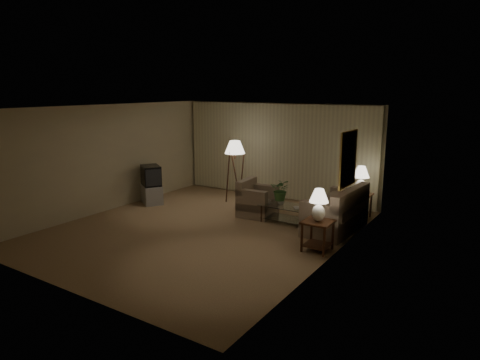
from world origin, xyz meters
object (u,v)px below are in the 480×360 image
(armchair, at_px, (257,202))
(side_table_near, at_px, (318,230))
(coffee_table, at_px, (286,211))
(table_lamp_near, at_px, (319,202))
(side_table_far, at_px, (360,201))
(floor_lamp, at_px, (235,170))
(crt_tv, at_px, (151,175))
(tv_cabinet, at_px, (152,194))
(ottoman, at_px, (259,201))
(table_lamp_far, at_px, (361,177))
(sofa, at_px, (335,213))
(vase, at_px, (281,201))

(armchair, xyz_separation_m, side_table_near, (2.16, -1.39, 0.06))
(coffee_table, bearing_deg, table_lamp_near, -43.80)
(side_table_far, bearing_deg, floor_lamp, -172.37)
(table_lamp_near, bearing_deg, crt_tv, 170.93)
(tv_cabinet, relative_size, ottoman, 1.39)
(side_table_near, relative_size, tv_cabinet, 0.68)
(table_lamp_near, relative_size, table_lamp_far, 0.95)
(armchair, height_order, table_lamp_near, table_lamp_near)
(armchair, relative_size, coffee_table, 0.81)
(armchair, height_order, coffee_table, armchair)
(side_table_far, height_order, floor_lamp, floor_lamp)
(floor_lamp, bearing_deg, table_lamp_far, 7.63)
(coffee_table, height_order, crt_tv, crt_tv)
(side_table_far, bearing_deg, table_lamp_near, -90.00)
(sofa, height_order, vase, sofa)
(armchair, distance_m, table_lamp_far, 2.56)
(floor_lamp, height_order, ottoman, floor_lamp)
(floor_lamp, xyz_separation_m, ottoman, (0.92, -0.26, -0.68))
(crt_tv, bearing_deg, table_lamp_far, 52.58)
(side_table_near, height_order, floor_lamp, floor_lamp)
(side_table_near, relative_size, ottoman, 0.95)
(side_table_far, distance_m, table_lamp_near, 2.66)
(armchair, bearing_deg, side_table_near, -127.06)
(table_lamp_far, relative_size, floor_lamp, 0.39)
(ottoman, bearing_deg, floor_lamp, 164.11)
(armchair, distance_m, side_table_near, 2.57)
(side_table_near, distance_m, table_lamp_far, 2.66)
(table_lamp_near, distance_m, floor_lamp, 3.97)
(table_lamp_near, bearing_deg, ottoman, 141.97)
(side_table_near, bearing_deg, floor_lamp, 147.16)
(floor_lamp, xyz_separation_m, vase, (1.88, -0.90, -0.40))
(side_table_near, xyz_separation_m, tv_cabinet, (-5.20, 0.83, -0.16))
(side_table_near, relative_size, floor_lamp, 0.35)
(coffee_table, xyz_separation_m, ottoman, (-1.11, 0.64, -0.07))
(ottoman, bearing_deg, tv_cabinet, -159.11)
(table_lamp_far, xyz_separation_m, tv_cabinet, (-5.20, -1.77, -0.75))
(sofa, xyz_separation_m, floor_lamp, (-3.19, 0.80, 0.50))
(sofa, bearing_deg, floor_lamp, -101.18)
(side_table_far, bearing_deg, crt_tv, -161.20)
(side_table_far, relative_size, crt_tv, 0.77)
(table_lamp_near, height_order, ottoman, table_lamp_near)
(armchair, distance_m, ottoman, 0.58)
(tv_cabinet, bearing_deg, coffee_table, 39.94)
(table_lamp_far, bearing_deg, ottoman, -163.68)
(floor_lamp, relative_size, vase, 10.78)
(sofa, height_order, side_table_near, sofa)
(coffee_table, relative_size, tv_cabinet, 1.35)
(sofa, xyz_separation_m, vase, (-1.30, -0.10, 0.10))
(table_lamp_near, bearing_deg, sofa, 96.34)
(sofa, relative_size, crt_tv, 2.39)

